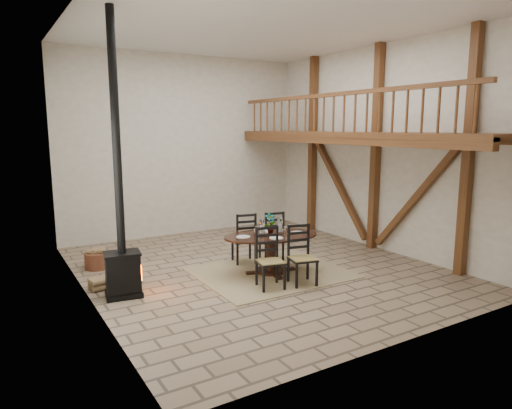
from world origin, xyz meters
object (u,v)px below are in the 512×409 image
log_stack (99,284)px  log_basket (97,260)px  dining_table (271,252)px  wood_stove (121,235)px

log_stack → log_basket: bearing=78.9°
dining_table → wood_stove: 3.09m
dining_table → log_stack: 3.44m
wood_stove → log_basket: (-0.04, 1.98, -0.94)m
log_stack → dining_table: bearing=-14.3°
dining_table → log_stack: bearing=178.6°
wood_stove → log_basket: wood_stove is taller
wood_stove → log_stack: bearing=125.6°
wood_stove → dining_table: bearing=3.9°
wood_stove → log_basket: 2.19m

